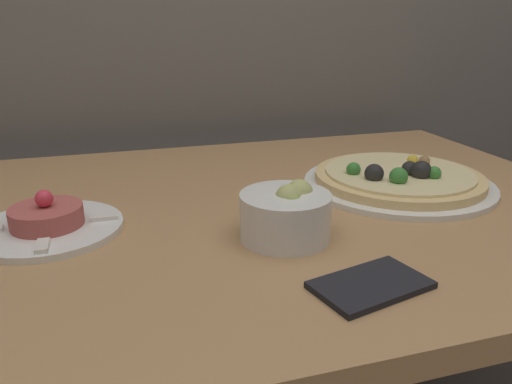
% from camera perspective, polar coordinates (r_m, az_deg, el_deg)
% --- Properties ---
extents(dining_table, '(1.24, 0.85, 0.77)m').
position_cam_1_polar(dining_table, '(0.88, -0.61, -7.74)').
color(dining_table, '#AD7F51').
rests_on(dining_table, ground_plane).
extents(pizza_plate, '(0.35, 0.35, 0.06)m').
position_cam_1_polar(pizza_plate, '(0.96, 15.97, 1.45)').
color(pizza_plate, white).
rests_on(pizza_plate, dining_table).
extents(tartare_plate, '(0.21, 0.21, 0.06)m').
position_cam_1_polar(tartare_plate, '(0.79, -22.71, -3.27)').
color(tartare_plate, white).
rests_on(tartare_plate, dining_table).
extents(small_bowl, '(0.13, 0.13, 0.08)m').
position_cam_1_polar(small_bowl, '(0.70, 3.47, -2.51)').
color(small_bowl, white).
rests_on(small_bowl, dining_table).
extents(napkin, '(0.15, 0.11, 0.01)m').
position_cam_1_polar(napkin, '(0.60, 12.98, -10.31)').
color(napkin, black).
rests_on(napkin, dining_table).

